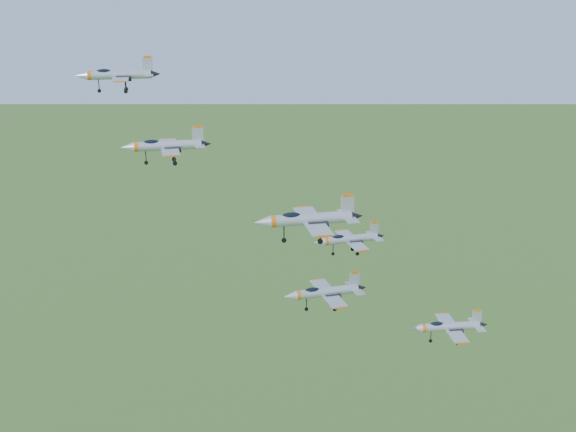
{
  "coord_description": "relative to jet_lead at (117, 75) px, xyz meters",
  "views": [
    {
      "loc": [
        5.35,
        -108.42,
        177.24
      ],
      "look_at": [
        3.09,
        -2.68,
        142.73
      ],
      "focal_mm": 50.0,
      "sensor_mm": 36.0,
      "label": 1
    }
  ],
  "objects": [
    {
      "name": "jet_right_low",
      "position": [
        30.34,
        -15.79,
        -27.29
      ],
      "size": [
        11.76,
        10.03,
        3.21
      ],
      "rotation": [
        0.0,
        0.0,
        0.31
      ],
      "color": "#A4A8B0"
    },
    {
      "name": "jet_left_high",
      "position": [
        8.36,
        -9.99,
        -8.21
      ],
      "size": [
        12.35,
        10.41,
        3.32
      ],
      "rotation": [
        0.0,
        0.0,
        0.22
      ],
      "color": "#A4A8B0"
    },
    {
      "name": "jet_right_high",
      "position": [
        27.91,
        -25.91,
        -13.43
      ],
      "size": [
        13.38,
        11.28,
        3.6
      ],
      "rotation": [
        0.0,
        0.0,
        0.22
      ],
      "color": "#A4A8B0"
    },
    {
      "name": "jet_trail",
      "position": [
        48.63,
        -10.21,
        -35.02
      ],
      "size": [
        11.73,
        9.8,
        3.14
      ],
      "rotation": [
        0.0,
        0.0,
        0.15
      ],
      "color": "#A4A8B0"
    },
    {
      "name": "jet_left_low",
      "position": [
        34.07,
        -5.34,
        -23.31
      ],
      "size": [
        10.95,
        9.34,
        2.99
      ],
      "rotation": [
        0.0,
        0.0,
        0.31
      ],
      "color": "#A4A8B0"
    },
    {
      "name": "jet_lead",
      "position": [
        0.0,
        0.0,
        0.0
      ],
      "size": [
        12.33,
        10.35,
        3.31
      ],
      "rotation": [
        0.0,
        0.0,
        0.19
      ],
      "color": "#A4A8B0"
    }
  ]
}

